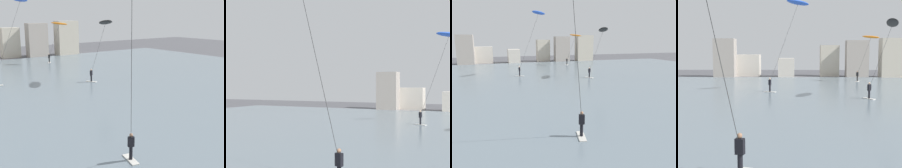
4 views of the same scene
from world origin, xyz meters
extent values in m
cube|color=slate|center=(0.00, 30.65, 0.05)|extent=(84.00, 52.00, 0.10)
cube|color=beige|center=(7.84, 59.76, 2.98)|extent=(3.51, 2.26, 5.96)
cube|color=#A89E93|center=(12.70, 57.77, 3.40)|extent=(4.06, 2.20, 6.80)
cube|color=beige|center=(19.17, 57.25, 3.59)|extent=(4.61, 2.63, 7.19)
cube|color=silver|center=(10.97, 48.45, 0.13)|extent=(1.00, 1.45, 0.06)
cylinder|color=black|center=(10.97, 48.45, 0.55)|extent=(0.20, 0.20, 0.78)
cube|color=black|center=(10.97, 48.45, 1.24)|extent=(0.40, 0.35, 0.60)
sphere|color=tan|center=(10.97, 48.45, 1.65)|extent=(0.20, 0.20, 0.20)
cylinder|color=#333333|center=(11.78, 47.83, 3.99)|extent=(1.65, 1.27, 5.60)
ellipsoid|color=orange|center=(12.59, 47.22, 6.94)|extent=(2.75, 2.74, 0.68)
cylinder|color=#333333|center=(-0.02, 35.43, 5.56)|extent=(3.24, 0.88, 8.75)
ellipsoid|color=blue|center=(1.59, 35.01, 10.08)|extent=(3.04, 2.93, 0.69)
cube|color=silver|center=(8.59, 30.93, 0.13)|extent=(1.14, 1.41, 0.06)
cylinder|color=black|center=(8.59, 30.93, 0.55)|extent=(0.20, 0.20, 0.78)
cube|color=black|center=(8.59, 30.93, 1.24)|extent=(0.40, 0.37, 0.60)
sphere|color=beige|center=(8.59, 30.93, 1.65)|extent=(0.20, 0.20, 0.20)
cylinder|color=#333333|center=(9.55, 30.71, 4.25)|extent=(1.94, 0.47, 6.13)
ellipsoid|color=black|center=(10.51, 30.49, 7.46)|extent=(1.96, 3.68, 1.01)
cube|color=silver|center=(-0.75, 12.09, 0.13)|extent=(0.76, 1.46, 0.06)
cylinder|color=black|center=(-0.75, 12.09, 0.55)|extent=(0.20, 0.20, 0.78)
cube|color=black|center=(-0.75, 12.09, 1.24)|extent=(0.38, 0.29, 0.60)
sphere|color=#9E7051|center=(-0.75, 12.09, 1.65)|extent=(0.20, 0.20, 0.20)
cylinder|color=#333333|center=(-1.44, 11.33, 5.55)|extent=(1.43, 1.56, 8.72)
camera|label=1|loc=(-10.94, 0.17, 8.27)|focal=47.28mm
camera|label=2|loc=(5.40, -1.05, 4.62)|focal=51.28mm
camera|label=3|loc=(-5.66, 0.80, 6.00)|focal=34.24mm
camera|label=4|loc=(1.32, 1.13, 4.75)|focal=48.74mm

